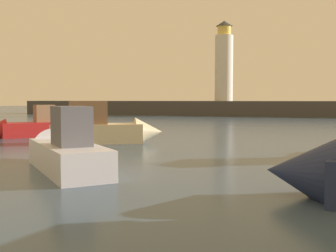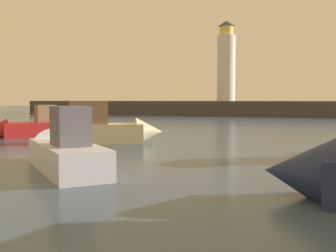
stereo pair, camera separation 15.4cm
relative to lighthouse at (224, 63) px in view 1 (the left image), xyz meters
The scene contains 6 objects.
ground_plane 33.64m from the lighthouse, 81.17° to the right, with size 220.00×220.00×0.00m, color #384C60.
breakwater 8.85m from the lighthouse, ahead, with size 81.57×6.01×2.38m, color #423F3D.
lighthouse is the anchor object (origin of this frame).
motorboat_0 44.80m from the lighthouse, 88.61° to the right, with size 6.68×4.72×2.77m.
motorboat_1 53.58m from the lighthouse, 86.24° to the right, with size 6.16×6.08×2.67m.
motorboat_5 43.53m from the lighthouse, 98.23° to the right, with size 4.88×5.36×2.43m.
Camera 1 is at (7.09, -1.98, 2.61)m, focal length 43.76 mm.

